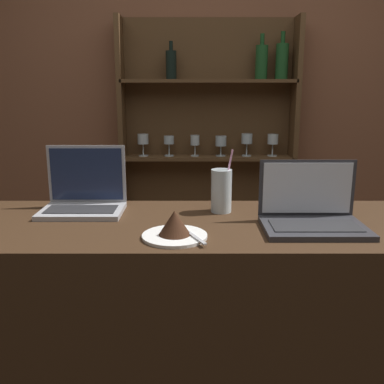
% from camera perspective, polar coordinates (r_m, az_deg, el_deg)
% --- Properties ---
extents(bar_counter, '(2.09, 0.58, 1.02)m').
position_cam_1_polar(bar_counter, '(1.71, 4.69, -20.54)').
color(bar_counter, '#382314').
rests_on(bar_counter, ground_plane).
extents(back_wall, '(7.00, 0.06, 2.70)m').
position_cam_1_polar(back_wall, '(2.83, 2.79, 11.20)').
color(back_wall, brown).
rests_on(back_wall, ground_plane).
extents(back_shelf, '(1.11, 0.18, 1.89)m').
position_cam_1_polar(back_shelf, '(2.78, 2.48, 3.85)').
color(back_shelf, brown).
rests_on(back_shelf, ground_plane).
extents(laptop_near, '(0.30, 0.20, 0.24)m').
position_cam_1_polar(laptop_near, '(1.65, -14.04, -0.54)').
color(laptop_near, '#ADADB2').
rests_on(laptop_near, bar_counter).
extents(laptop_far, '(0.33, 0.23, 0.21)m').
position_cam_1_polar(laptop_far, '(1.47, 15.82, -2.82)').
color(laptop_far, '#333338').
rests_on(laptop_far, bar_counter).
extents(cake_plate, '(0.20, 0.20, 0.09)m').
position_cam_1_polar(cake_plate, '(1.32, -2.16, -4.75)').
color(cake_plate, white).
rests_on(cake_plate, bar_counter).
extents(water_glass, '(0.08, 0.08, 0.23)m').
position_cam_1_polar(water_glass, '(1.59, 4.11, 0.17)').
color(water_glass, silver).
rests_on(water_glass, bar_counter).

